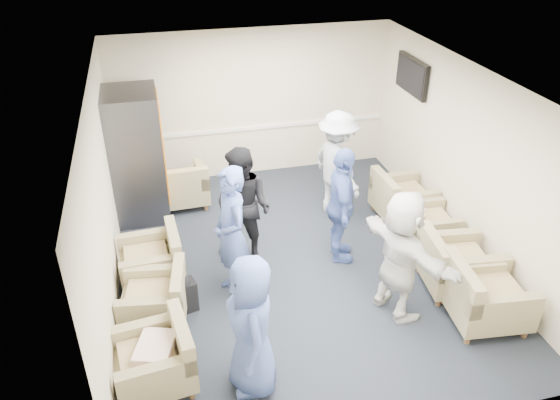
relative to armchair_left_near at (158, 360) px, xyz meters
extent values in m
plane|color=black|center=(2.04, 1.77, -0.33)|extent=(6.00, 6.00, 0.00)
plane|color=silver|center=(2.04, 1.77, 2.37)|extent=(6.00, 6.00, 0.00)
cube|color=beige|center=(2.04, 4.77, 1.02)|extent=(5.00, 0.02, 2.70)
cube|color=beige|center=(2.04, -1.23, 1.02)|extent=(5.00, 0.02, 2.70)
cube|color=beige|center=(-0.46, 1.77, 1.02)|extent=(0.02, 6.00, 2.70)
cube|color=beige|center=(4.54, 1.77, 1.02)|extent=(0.02, 6.00, 2.70)
cube|color=white|center=(2.04, 4.75, 0.57)|extent=(4.98, 0.04, 0.06)
cube|color=black|center=(4.48, 3.57, 1.72)|extent=(0.07, 1.00, 0.58)
cube|color=black|center=(4.45, 3.57, 1.72)|extent=(0.01, 0.92, 0.50)
cube|color=#46464D|center=(4.52, 3.57, 1.57)|extent=(0.04, 0.10, 0.25)
cube|color=#8A7E59|center=(-0.06, -0.01, -0.08)|extent=(0.91, 0.91, 0.27)
cube|color=#9D8256|center=(-0.06, -0.01, 0.11)|extent=(0.63, 0.59, 0.10)
cube|color=#8A7E59|center=(0.28, 0.04, 0.25)|extent=(0.23, 0.83, 0.38)
cube|color=#8A7E59|center=(0.00, 1.03, -0.09)|extent=(0.89, 0.89, 0.26)
cube|color=#9D8256|center=(0.00, 1.03, 0.09)|extent=(0.62, 0.58, 0.09)
cube|color=#8A7E59|center=(0.32, 0.98, 0.23)|extent=(0.25, 0.79, 0.37)
cube|color=#8A7E59|center=(0.00, 1.83, -0.08)|extent=(0.85, 0.85, 0.27)
cube|color=#9D8256|center=(0.00, 1.83, 0.10)|extent=(0.59, 0.55, 0.10)
cube|color=#8A7E59|center=(0.34, 1.85, 0.25)|extent=(0.17, 0.82, 0.38)
cube|color=#8A7E59|center=(4.00, 0.04, -0.05)|extent=(0.99, 0.99, 0.30)
cube|color=#9D8256|center=(4.00, 0.04, 0.15)|extent=(0.68, 0.65, 0.11)
cube|color=#8A7E59|center=(3.63, 0.08, 0.31)|extent=(0.24, 0.91, 0.42)
cube|color=#8A7E59|center=(3.98, 0.73, -0.06)|extent=(0.97, 0.97, 0.29)
cube|color=#9D8256|center=(3.98, 0.73, 0.14)|extent=(0.67, 0.63, 0.10)
cube|color=#8A7E59|center=(3.62, 0.77, 0.29)|extent=(0.25, 0.88, 0.41)
cube|color=#8A7E59|center=(4.11, 1.80, -0.09)|extent=(0.80, 0.80, 0.25)
cube|color=#9D8256|center=(4.11, 1.80, 0.08)|extent=(0.55, 0.52, 0.09)
cube|color=#8A7E59|center=(3.79, 1.81, 0.21)|extent=(0.17, 0.77, 0.36)
cube|color=#8A7E59|center=(4.06, 2.57, -0.07)|extent=(0.86, 0.86, 0.28)
cube|color=#9D8256|center=(4.06, 2.57, 0.12)|extent=(0.60, 0.56, 0.10)
cube|color=#8A7E59|center=(3.71, 2.56, 0.27)|extent=(0.16, 0.84, 0.39)
cube|color=#8A7E59|center=(0.60, 3.89, -0.07)|extent=(0.88, 0.88, 0.28)
cube|color=#9D8256|center=(0.60, 3.89, 0.12)|extent=(0.57, 0.61, 0.10)
cube|color=#8A7E59|center=(0.61, 3.53, 0.27)|extent=(0.85, 0.17, 0.40)
cube|color=#46464D|center=(-0.06, 3.73, 0.73)|extent=(0.83, 1.00, 2.11)
cube|color=#F75505|center=(0.37, 3.73, 0.83)|extent=(0.02, 0.85, 1.68)
cube|color=black|center=(0.37, 3.73, -0.05)|extent=(0.02, 0.50, 0.13)
cube|color=black|center=(0.38, 1.13, -0.11)|extent=(0.35, 0.28, 0.43)
sphere|color=black|center=(0.38, 1.13, 0.08)|extent=(0.22, 0.22, 0.22)
cube|color=white|center=(-0.01, -0.01, 0.18)|extent=(0.51, 0.58, 0.14)
imported|color=#435AA2|center=(0.99, -0.26, 0.51)|extent=(0.54, 0.82, 1.66)
imported|color=#435AA2|center=(1.05, 1.33, 0.60)|extent=(0.58, 0.75, 1.86)
imported|color=black|center=(1.33, 2.02, 0.55)|extent=(1.08, 1.06, 1.75)
imported|color=white|center=(3.03, 2.95, 0.56)|extent=(0.89, 1.26, 1.78)
imported|color=#435AA2|center=(2.67, 1.74, 0.55)|extent=(0.64, 1.09, 1.74)
imported|color=silver|center=(2.99, 0.47, 0.54)|extent=(0.97, 1.68, 1.73)
camera|label=1|loc=(0.26, -4.41, 4.43)|focal=35.00mm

